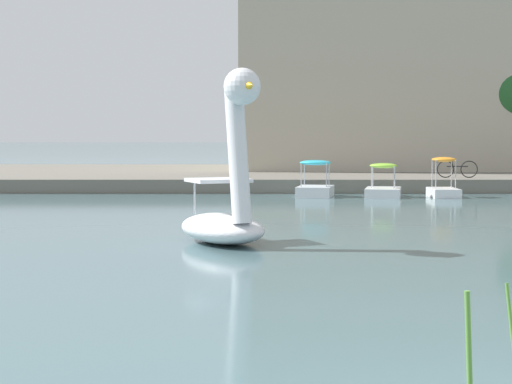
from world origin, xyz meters
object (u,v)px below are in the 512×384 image
pedal_boat_lime (388,188)px  bicycle_parked (462,169)px  swan_boat (230,202)px  pedal_boat_cyan (319,185)px  pedal_boat_orange (448,186)px

pedal_boat_lime → bicycle_parked: size_ratio=1.35×
swan_boat → pedal_boat_cyan: bearing=78.5°
pedal_boat_cyan → swan_boat: bearing=-101.5°
swan_boat → pedal_boat_orange: size_ratio=1.97×
pedal_boat_lime → bicycle_parked: 5.14m
pedal_boat_cyan → bicycle_parked: 7.19m
pedal_boat_lime → pedal_boat_orange: 2.35m
pedal_boat_lime → pedal_boat_orange: size_ratio=1.22×
pedal_boat_orange → pedal_boat_cyan: bearing=177.5°
pedal_boat_lime → pedal_boat_cyan: bearing=175.8°
pedal_boat_lime → pedal_boat_orange: (2.35, -0.02, 0.08)m
swan_boat → pedal_boat_cyan: 14.92m
pedal_boat_cyan → pedal_boat_orange: 5.00m
pedal_boat_cyan → pedal_boat_orange: bearing=-2.5°
bicycle_parked → pedal_boat_lime: bearing=-136.8°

